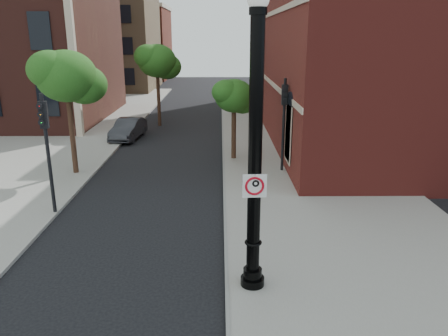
{
  "coord_description": "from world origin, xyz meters",
  "views": [
    {
      "loc": [
        1.89,
        -10.2,
        6.21
      ],
      "look_at": [
        1.99,
        2.0,
        2.51
      ],
      "focal_mm": 35.0,
      "sensor_mm": 36.0,
      "label": 1
    }
  ],
  "objects_px": {
    "no_parking_sign": "(255,186)",
    "traffic_signal_right": "(284,110)",
    "traffic_signal_left": "(46,135)",
    "parked_car": "(128,129)",
    "lamppost": "(255,164)"
  },
  "relations": [
    {
      "from": "no_parking_sign",
      "to": "traffic_signal_right",
      "type": "bearing_deg",
      "value": 75.12
    },
    {
      "from": "parked_car",
      "to": "traffic_signal_right",
      "type": "bearing_deg",
      "value": -32.64
    },
    {
      "from": "parked_car",
      "to": "traffic_signal_right",
      "type": "relative_size",
      "value": 0.89
    },
    {
      "from": "no_parking_sign",
      "to": "traffic_signal_left",
      "type": "xyz_separation_m",
      "value": [
        -6.8,
        5.07,
        0.1
      ]
    },
    {
      "from": "no_parking_sign",
      "to": "traffic_signal_right",
      "type": "relative_size",
      "value": 0.13
    },
    {
      "from": "no_parking_sign",
      "to": "parked_car",
      "type": "xyz_separation_m",
      "value": [
        -6.57,
        17.22,
        -2.21
      ]
    },
    {
      "from": "no_parking_sign",
      "to": "parked_car",
      "type": "height_order",
      "value": "no_parking_sign"
    },
    {
      "from": "parked_car",
      "to": "traffic_signal_left",
      "type": "xyz_separation_m",
      "value": [
        -0.24,
        -12.15,
        2.31
      ]
    },
    {
      "from": "no_parking_sign",
      "to": "lamppost",
      "type": "bearing_deg",
      "value": 84.31
    },
    {
      "from": "traffic_signal_left",
      "to": "traffic_signal_right",
      "type": "height_order",
      "value": "traffic_signal_right"
    },
    {
      "from": "parked_car",
      "to": "traffic_signal_right",
      "type": "xyz_separation_m",
      "value": [
        8.67,
        -7.1,
        2.33
      ]
    },
    {
      "from": "no_parking_sign",
      "to": "traffic_signal_left",
      "type": "bearing_deg",
      "value": 140.21
    },
    {
      "from": "lamppost",
      "to": "traffic_signal_right",
      "type": "height_order",
      "value": "lamppost"
    },
    {
      "from": "lamppost",
      "to": "traffic_signal_right",
      "type": "bearing_deg",
      "value": 78.06
    },
    {
      "from": "parked_car",
      "to": "traffic_signal_right",
      "type": "height_order",
      "value": "traffic_signal_right"
    }
  ]
}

